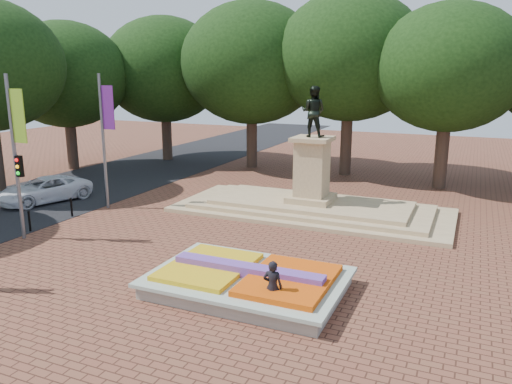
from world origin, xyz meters
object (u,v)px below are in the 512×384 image
(monument, at_px, (311,196))
(pedestrian, at_px, (273,287))
(flower_bed, at_px, (248,281))
(van, at_px, (45,190))

(monument, xyz_separation_m, pedestrian, (2.30, -11.04, -0.07))
(flower_bed, xyz_separation_m, pedestrian, (1.27, -1.04, 0.44))
(monument, height_order, van, monument)
(flower_bed, relative_size, monument, 0.45)
(monument, xyz_separation_m, van, (-14.24, -3.91, -0.19))
(pedestrian, bearing_deg, monument, -85.12)
(monument, distance_m, pedestrian, 11.28)
(van, distance_m, pedestrian, 18.01)
(monument, bearing_deg, flower_bed, -84.13)
(flower_bed, bearing_deg, monument, 95.87)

